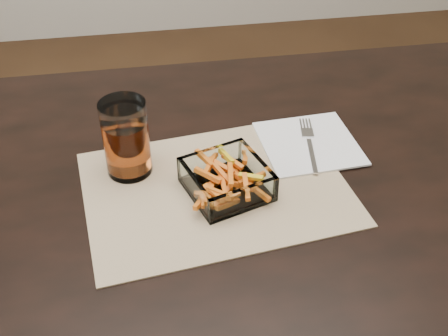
{
  "coord_description": "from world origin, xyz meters",
  "views": [
    {
      "loc": [
        -0.18,
        -0.74,
        1.39
      ],
      "look_at": [
        -0.06,
        0.0,
        0.78
      ],
      "focal_mm": 45.0,
      "sensor_mm": 36.0,
      "label": 1
    }
  ],
  "objects_px": {
    "glass_bowl": "(227,181)",
    "dining_table": "(256,216)",
    "fork": "(309,142)",
    "tumbler": "(126,141)"
  },
  "relations": [
    {
      "from": "glass_bowl",
      "to": "dining_table",
      "type": "bearing_deg",
      "value": 20.33
    },
    {
      "from": "dining_table",
      "to": "glass_bowl",
      "type": "bearing_deg",
      "value": -159.67
    },
    {
      "from": "dining_table",
      "to": "glass_bowl",
      "type": "distance_m",
      "value": 0.13
    },
    {
      "from": "fork",
      "to": "tumbler",
      "type": "bearing_deg",
      "value": -167.43
    },
    {
      "from": "glass_bowl",
      "to": "fork",
      "type": "height_order",
      "value": "glass_bowl"
    },
    {
      "from": "glass_bowl",
      "to": "fork",
      "type": "distance_m",
      "value": 0.21
    },
    {
      "from": "glass_bowl",
      "to": "tumbler",
      "type": "relative_size",
      "value": 1.14
    },
    {
      "from": "dining_table",
      "to": "tumbler",
      "type": "height_order",
      "value": "tumbler"
    },
    {
      "from": "dining_table",
      "to": "glass_bowl",
      "type": "relative_size",
      "value": 9.9
    },
    {
      "from": "dining_table",
      "to": "tumbler",
      "type": "relative_size",
      "value": 11.33
    }
  ]
}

